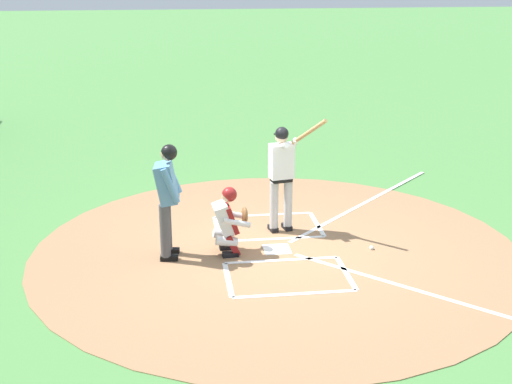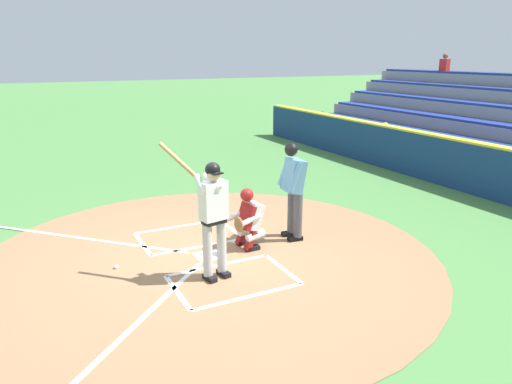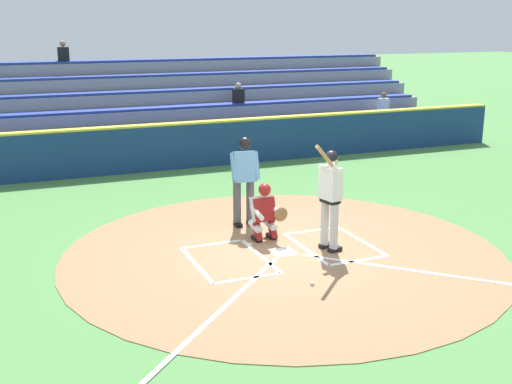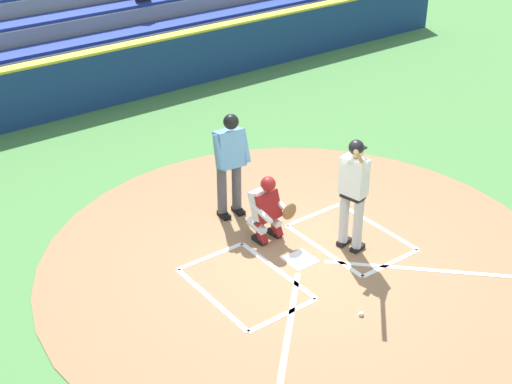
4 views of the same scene
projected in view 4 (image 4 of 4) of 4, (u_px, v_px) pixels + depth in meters
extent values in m
plane|color=#4C8442|center=(300.00, 260.00, 11.29)|extent=(120.00, 120.00, 0.00)
cylinder|color=#99704C|center=(300.00, 260.00, 11.29)|extent=(8.00, 8.00, 0.01)
cube|color=white|center=(300.00, 260.00, 11.28)|extent=(0.44, 0.44, 0.01)
cube|color=white|center=(314.00, 215.00, 12.46)|extent=(1.20, 0.08, 0.01)
cube|color=white|center=(391.00, 263.00, 11.20)|extent=(1.20, 0.08, 0.01)
cube|color=white|center=(322.00, 250.00, 11.52)|extent=(0.08, 1.80, 0.01)
cube|color=white|center=(377.00, 226.00, 12.15)|extent=(0.08, 1.80, 0.01)
cube|color=white|center=(211.00, 256.00, 11.36)|extent=(1.20, 0.08, 0.01)
cube|color=white|center=(283.00, 315.00, 10.10)|extent=(1.20, 0.08, 0.01)
cube|color=white|center=(277.00, 270.00, 11.05)|extent=(0.08, 1.80, 0.01)
cube|color=white|center=(211.00, 299.00, 10.42)|extent=(0.08, 1.80, 0.01)
cube|color=white|center=(500.00, 276.00, 10.91)|extent=(3.73, 3.73, 0.01)
cylinder|color=#BCBCBC|center=(344.00, 218.00, 11.42)|extent=(0.15, 0.15, 0.84)
cube|color=black|center=(344.00, 242.00, 11.66)|extent=(0.28, 0.17, 0.09)
cylinder|color=#BCBCBC|center=(358.00, 224.00, 11.27)|extent=(0.15, 0.15, 0.84)
cube|color=black|center=(357.00, 248.00, 11.51)|extent=(0.28, 0.17, 0.09)
cube|color=black|center=(353.00, 195.00, 11.12)|extent=(0.28, 0.38, 0.10)
cube|color=white|center=(354.00, 176.00, 10.97)|extent=(0.31, 0.44, 0.60)
sphere|color=beige|center=(357.00, 151.00, 10.78)|extent=(0.21, 0.21, 0.21)
sphere|color=black|center=(356.00, 147.00, 10.73)|extent=(0.23, 0.23, 0.23)
cube|color=black|center=(361.00, 147.00, 10.82)|extent=(0.14, 0.19, 0.02)
cylinder|color=white|center=(353.00, 160.00, 10.81)|extent=(0.44, 0.17, 0.21)
cylinder|color=white|center=(364.00, 165.00, 10.68)|extent=(0.28, 0.14, 0.29)
cylinder|color=#AD7F4C|center=(359.00, 157.00, 10.23)|extent=(0.62, 0.48, 0.53)
cylinder|color=#AD7F4C|center=(362.00, 162.00, 10.63)|extent=(0.10, 0.11, 0.08)
cube|color=black|center=(274.00, 233.00, 11.90)|extent=(0.14, 0.27, 0.09)
cube|color=maroon|center=(276.00, 226.00, 11.80)|extent=(0.14, 0.25, 0.37)
cylinder|color=silver|center=(272.00, 219.00, 11.83)|extent=(0.17, 0.37, 0.21)
cube|color=black|center=(259.00, 240.00, 11.72)|extent=(0.14, 0.27, 0.09)
cube|color=maroon|center=(261.00, 233.00, 11.62)|extent=(0.14, 0.25, 0.37)
cylinder|color=silver|center=(257.00, 226.00, 11.64)|extent=(0.17, 0.37, 0.21)
cube|color=silver|center=(264.00, 204.00, 11.58)|extent=(0.42, 0.38, 0.52)
cube|color=maroon|center=(269.00, 206.00, 11.50)|extent=(0.43, 0.24, 0.46)
sphere|color=tan|center=(267.00, 185.00, 11.35)|extent=(0.21, 0.21, 0.21)
sphere|color=maroon|center=(268.00, 184.00, 11.33)|extent=(0.24, 0.24, 0.24)
cylinder|color=silver|center=(281.00, 205.00, 11.59)|extent=(0.12, 0.45, 0.20)
cylinder|color=silver|center=(262.00, 213.00, 11.36)|extent=(0.12, 0.45, 0.20)
ellipsoid|color=brown|center=(289.00, 211.00, 11.47)|extent=(0.29, 0.12, 0.28)
cylinder|color=#4C4C51|center=(237.00, 186.00, 12.33)|extent=(0.16, 0.16, 0.86)
cube|color=black|center=(238.00, 211.00, 12.52)|extent=(0.16, 0.29, 0.09)
cylinder|color=#4C4C51|center=(222.00, 190.00, 12.21)|extent=(0.16, 0.16, 0.86)
cube|color=black|center=(224.00, 215.00, 12.39)|extent=(0.16, 0.29, 0.09)
cube|color=#5B8EB7|center=(230.00, 148.00, 11.88)|extent=(0.47, 0.40, 0.66)
sphere|color=tan|center=(230.00, 122.00, 11.62)|extent=(0.22, 0.22, 0.22)
sphere|color=black|center=(231.00, 122.00, 11.60)|extent=(0.25, 0.25, 0.25)
cylinder|color=#5B8EB7|center=(245.00, 145.00, 11.92)|extent=(0.13, 0.29, 0.56)
cylinder|color=#5B8EB7|center=(219.00, 152.00, 11.70)|extent=(0.13, 0.29, 0.56)
sphere|color=white|center=(361.00, 314.00, 10.08)|extent=(0.07, 0.07, 0.07)
cube|color=navy|center=(84.00, 83.00, 16.25)|extent=(22.00, 0.36, 1.25)
cube|color=yellow|center=(80.00, 55.00, 15.93)|extent=(22.00, 0.32, 0.06)
cube|color=gray|center=(67.00, 87.00, 17.16)|extent=(20.00, 0.85, 0.45)
cube|color=navy|center=(65.00, 76.00, 17.03)|extent=(19.60, 0.72, 0.08)
cube|color=gray|center=(51.00, 68.00, 17.65)|extent=(20.00, 0.85, 0.90)
cube|color=navy|center=(48.00, 48.00, 17.41)|extent=(19.60, 0.72, 0.08)
cube|color=gray|center=(35.00, 50.00, 18.13)|extent=(20.00, 0.85, 1.35)
cube|color=navy|center=(31.00, 21.00, 17.79)|extent=(19.60, 0.72, 0.08)
cube|color=gray|center=(21.00, 33.00, 18.62)|extent=(20.00, 0.85, 1.80)
cube|color=gray|center=(8.00, 17.00, 19.11)|extent=(20.00, 0.85, 2.25)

